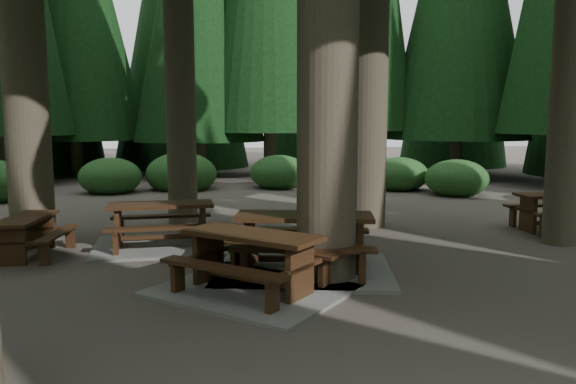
{
  "coord_description": "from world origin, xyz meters",
  "views": [
    {
      "loc": [
        -0.68,
        -7.45,
        2.23
      ],
      "look_at": [
        0.4,
        1.41,
        1.1
      ],
      "focal_mm": 35.0,
      "sensor_mm": 36.0,
      "label": 1
    }
  ],
  "objects": [
    {
      "name": "ground",
      "position": [
        0.0,
        0.0,
        0.0
      ],
      "size": [
        80.0,
        80.0,
        0.0
      ],
      "primitive_type": "plane",
      "color": "#554D45",
      "rests_on": "ground"
    },
    {
      "name": "picnic_table_a",
      "position": [
        0.54,
        0.59,
        0.31
      ],
      "size": [
        2.9,
        2.54,
        0.87
      ],
      "rotation": [
        0.0,
        0.0,
        -0.18
      ],
      "color": "gray",
      "rests_on": "ground"
    },
    {
      "name": "picnic_table_b",
      "position": [
        -3.87,
        2.1,
        0.44
      ],
      "size": [
        1.33,
        1.61,
        0.66
      ],
      "rotation": [
        0.0,
        0.0,
        1.51
      ],
      "color": "#341C0F",
      "rests_on": "ground"
    },
    {
      "name": "picnic_table_c",
      "position": [
        -1.73,
        2.55,
        0.27
      ],
      "size": [
        2.49,
        2.13,
        0.79
      ],
      "rotation": [
        0.0,
        0.0,
        0.09
      ],
      "color": "gray",
      "rests_on": "ground"
    },
    {
      "name": "picnic_table_d",
      "position": [
        6.2,
        3.05,
        0.51
      ],
      "size": [
        1.8,
        1.45,
        0.77
      ],
      "rotation": [
        0.0,
        0.0,
        -0.01
      ],
      "color": "#341C0F",
      "rests_on": "ground"
    },
    {
      "name": "picnic_table_f",
      "position": [
        -0.28,
        -0.31,
        0.27
      ],
      "size": [
        3.04,
        2.99,
        0.8
      ],
      "rotation": [
        0.0,
        0.0,
        -0.69
      ],
      "color": "gray",
      "rests_on": "ground"
    },
    {
      "name": "shrub_ring",
      "position": [
        0.7,
        0.75,
        0.4
      ],
      "size": [
        23.86,
        24.64,
        1.49
      ],
      "color": "#1C5425",
      "rests_on": "ground"
    }
  ]
}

